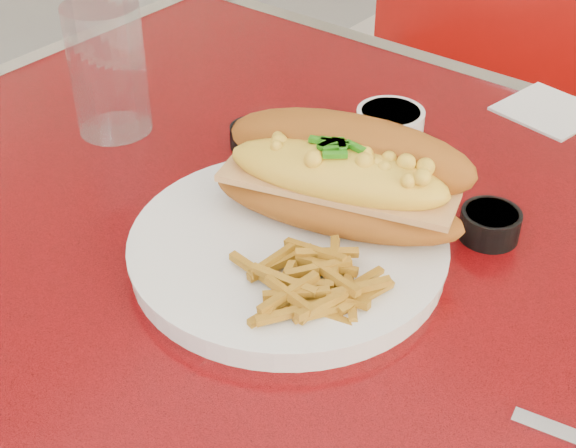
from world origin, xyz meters
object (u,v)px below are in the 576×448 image
Objects in this scene: diner_table at (357,354)px; dinner_plate at (288,248)px; gravy_ramekin at (390,126)px; mac_hoagie at (341,176)px; water_tumbler at (108,70)px; sauce_cup_left at (253,135)px; sauce_cup_right at (490,223)px; fork at (264,223)px.

diner_table is 3.85× the size of dinner_plate.
dinner_plate is at bearing -80.70° from gravy_ramekin.
mac_hoagie is 1.77× the size of water_tumbler.
water_tumbler reaches higher than sauce_cup_left.
sauce_cup_right is at bearing 40.24° from diner_table.
sauce_cup_left is 0.30m from sauce_cup_right.
sauce_cup_right is at bearing 10.25° from water_tumbler.
sauce_cup_right is at bearing 19.51° from mac_hoagie.
diner_table is 0.28m from sauce_cup_left.
dinner_plate is at bearing -132.15° from sauce_cup_right.
sauce_cup_right is at bearing 47.85° from dinner_plate.
water_tumbler is (-0.45, -0.08, 0.06)m from sauce_cup_right.
mac_hoagie reaches higher than sauce_cup_left.
gravy_ramekin is 0.60× the size of water_tumbler.
gravy_ramekin is at bearing -17.80° from fork.
sauce_cup_right is (0.29, 0.01, 0.00)m from sauce_cup_left.
diner_table is at bearing -64.42° from gravy_ramekin.
sauce_cup_right is (0.12, 0.09, -0.05)m from mac_hoagie.
diner_table is at bearing -139.76° from sauce_cup_right.
mac_hoagie is (-0.03, -0.01, 0.23)m from diner_table.
fork is (-0.03, 0.01, 0.01)m from dinner_plate.
water_tumbler is at bearing 58.84° from fork.
sauce_cup_left is at bearing 161.63° from diner_table.
fork is 2.59× the size of sauce_cup_left.
fork is 0.22m from sauce_cup_right.
fork is 0.90× the size of water_tumbler.
fork is 0.29m from water_tumbler.
sauce_cup_left reaches higher than fork.
sauce_cup_left is (-0.13, 0.13, -0.01)m from fork.
gravy_ramekin is (-0.04, 0.24, 0.01)m from dinner_plate.
sauce_cup_right is (0.09, 0.08, 0.18)m from diner_table.
diner_table is 0.21m from fork.
diner_table is 23.15× the size of sauce_cup_left.
sauce_cup_left is (-0.20, 0.07, 0.18)m from diner_table.
mac_hoagie reaches higher than dinner_plate.
dinner_plate is 6.02× the size of sauce_cup_left.
diner_table is 8.92× the size of fork.
diner_table is at bearing 1.39° from mac_hoagie.
dinner_plate is 0.24m from gravy_ramekin.
sauce_cup_right is (0.13, 0.15, 0.00)m from dinner_plate.
water_tumbler reaches higher than diner_table.
sauce_cup_right is at bearing -68.77° from fork.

